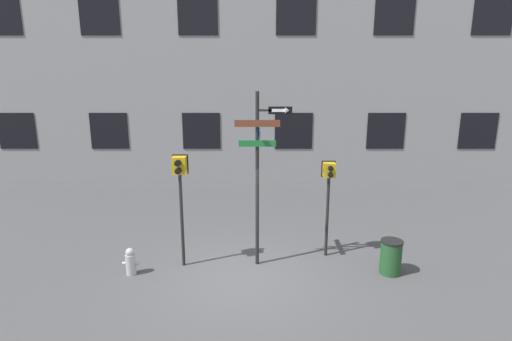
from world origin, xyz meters
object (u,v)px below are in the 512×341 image
(street_sign_pole, at_px, (259,165))
(pedestrian_signal_left, at_px, (179,180))
(pedestrian_signal_right, at_px, (327,183))
(trash_bin, at_px, (390,257))
(fire_hydrant, at_px, (129,262))

(street_sign_pole, height_order, pedestrian_signal_left, street_sign_pole)
(pedestrian_signal_left, bearing_deg, pedestrian_signal_right, 8.80)
(trash_bin, bearing_deg, street_sign_pole, 171.07)
(pedestrian_signal_right, xyz_separation_m, trash_bin, (1.40, -1.00, -1.57))
(street_sign_pole, height_order, pedestrian_signal_right, street_sign_pole)
(trash_bin, bearing_deg, fire_hydrant, -179.61)
(street_sign_pole, xyz_separation_m, pedestrian_signal_left, (-1.93, -0.08, -0.36))
(pedestrian_signal_right, distance_m, trash_bin, 2.33)
(street_sign_pole, distance_m, pedestrian_signal_left, 1.97)
(fire_hydrant, bearing_deg, street_sign_pole, 9.83)
(pedestrian_signal_left, height_order, pedestrian_signal_right, pedestrian_signal_left)
(street_sign_pole, distance_m, pedestrian_signal_right, 1.95)
(fire_hydrant, height_order, trash_bin, trash_bin)
(street_sign_pole, xyz_separation_m, pedestrian_signal_right, (1.78, 0.50, -0.61))
(pedestrian_signal_left, xyz_separation_m, pedestrian_signal_right, (3.71, 0.57, -0.25))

